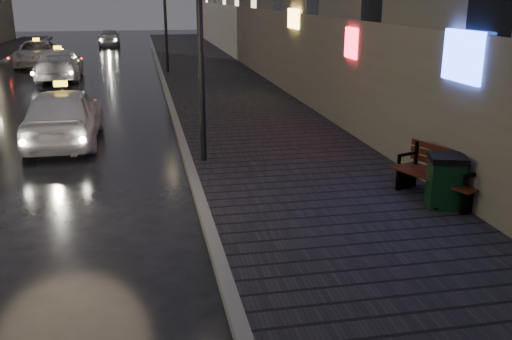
{
  "coord_description": "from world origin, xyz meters",
  "views": [
    {
      "loc": [
        0.53,
        -6.75,
        3.84
      ],
      "look_at": [
        2.44,
        2.76,
        0.85
      ],
      "focal_mm": 40.0,
      "sensor_mm": 36.0,
      "label": 1
    }
  ],
  "objects_px": {
    "lamp_far": "(165,2)",
    "trash_bin": "(446,180)",
    "taxi_near": "(64,115)",
    "taxi_mid": "(59,64)",
    "lamp_near": "(200,12)",
    "taxi_far": "(38,53)",
    "car_far": "(109,37)",
    "bench": "(441,174)"
  },
  "relations": [
    {
      "from": "lamp_near",
      "to": "taxi_far",
      "type": "height_order",
      "value": "lamp_near"
    },
    {
      "from": "car_far",
      "to": "taxi_far",
      "type": "bearing_deg",
      "value": 73.74
    },
    {
      "from": "lamp_far",
      "to": "car_far",
      "type": "bearing_deg",
      "value": 101.42
    },
    {
      "from": "taxi_mid",
      "to": "taxi_far",
      "type": "distance_m",
      "value": 6.16
    },
    {
      "from": "trash_bin",
      "to": "taxi_near",
      "type": "bearing_deg",
      "value": 155.25
    },
    {
      "from": "bench",
      "to": "lamp_near",
      "type": "bearing_deg",
      "value": 118.81
    },
    {
      "from": "lamp_near",
      "to": "taxi_near",
      "type": "xyz_separation_m",
      "value": [
        -3.4,
        2.88,
        -2.72
      ]
    },
    {
      "from": "bench",
      "to": "taxi_mid",
      "type": "relative_size",
      "value": 0.4
    },
    {
      "from": "trash_bin",
      "to": "bench",
      "type": "bearing_deg",
      "value": 90.09
    },
    {
      "from": "taxi_near",
      "to": "taxi_mid",
      "type": "xyz_separation_m",
      "value": [
        -1.65,
        12.57,
        -0.06
      ]
    },
    {
      "from": "lamp_near",
      "to": "trash_bin",
      "type": "xyz_separation_m",
      "value": [
        3.95,
        -3.87,
        -2.85
      ]
    },
    {
      "from": "lamp_far",
      "to": "trash_bin",
      "type": "distance_m",
      "value": 20.46
    },
    {
      "from": "taxi_near",
      "to": "car_far",
      "type": "distance_m",
      "value": 30.67
    },
    {
      "from": "taxi_near",
      "to": "car_far",
      "type": "height_order",
      "value": "taxi_near"
    },
    {
      "from": "trash_bin",
      "to": "car_far",
      "type": "xyz_separation_m",
      "value": [
        -7.5,
        37.43,
        0.02
      ]
    },
    {
      "from": "taxi_far",
      "to": "lamp_near",
      "type": "bearing_deg",
      "value": -76.24
    },
    {
      "from": "lamp_far",
      "to": "taxi_far",
      "type": "distance_m",
      "value": 9.16
    },
    {
      "from": "trash_bin",
      "to": "taxi_far",
      "type": "bearing_deg",
      "value": 131.14
    },
    {
      "from": "lamp_far",
      "to": "lamp_near",
      "type": "bearing_deg",
      "value": -90.0
    },
    {
      "from": "taxi_near",
      "to": "taxi_mid",
      "type": "relative_size",
      "value": 0.92
    },
    {
      "from": "car_far",
      "to": "taxi_near",
      "type": "bearing_deg",
      "value": 89.41
    },
    {
      "from": "lamp_far",
      "to": "taxi_far",
      "type": "xyz_separation_m",
      "value": [
        -6.92,
        5.32,
        -2.79
      ]
    },
    {
      "from": "trash_bin",
      "to": "taxi_mid",
      "type": "distance_m",
      "value": 21.32
    },
    {
      "from": "car_far",
      "to": "lamp_far",
      "type": "bearing_deg",
      "value": 100.56
    },
    {
      "from": "trash_bin",
      "to": "taxi_near",
      "type": "height_order",
      "value": "taxi_near"
    },
    {
      "from": "bench",
      "to": "taxi_near",
      "type": "height_order",
      "value": "taxi_near"
    },
    {
      "from": "trash_bin",
      "to": "car_far",
      "type": "relative_size",
      "value": 0.25
    },
    {
      "from": "trash_bin",
      "to": "car_far",
      "type": "height_order",
      "value": "car_far"
    },
    {
      "from": "lamp_far",
      "to": "trash_bin",
      "type": "bearing_deg",
      "value": -78.76
    },
    {
      "from": "lamp_near",
      "to": "lamp_far",
      "type": "bearing_deg",
      "value": 90.0
    },
    {
      "from": "trash_bin",
      "to": "lamp_near",
      "type": "bearing_deg",
      "value": 153.41
    },
    {
      "from": "bench",
      "to": "taxi_near",
      "type": "bearing_deg",
      "value": 118.99
    },
    {
      "from": "taxi_near",
      "to": "trash_bin",
      "type": "bearing_deg",
      "value": 138.03
    },
    {
      "from": "lamp_far",
      "to": "taxi_near",
      "type": "height_order",
      "value": "lamp_far"
    },
    {
      "from": "taxi_far",
      "to": "car_far",
      "type": "bearing_deg",
      "value": 70.4
    },
    {
      "from": "trash_bin",
      "to": "taxi_far",
      "type": "distance_m",
      "value": 27.44
    },
    {
      "from": "lamp_near",
      "to": "car_far",
      "type": "xyz_separation_m",
      "value": [
        -3.55,
        33.56,
        -2.83
      ]
    },
    {
      "from": "trash_bin",
      "to": "taxi_far",
      "type": "relative_size",
      "value": 0.19
    },
    {
      "from": "bench",
      "to": "trash_bin",
      "type": "bearing_deg",
      "value": -128.23
    },
    {
      "from": "trash_bin",
      "to": "lamp_far",
      "type": "bearing_deg",
      "value": 119.06
    },
    {
      "from": "lamp_near",
      "to": "bench",
      "type": "bearing_deg",
      "value": -40.67
    },
    {
      "from": "lamp_near",
      "to": "lamp_far",
      "type": "xyz_separation_m",
      "value": [
        0.0,
        16.0,
        0.0
      ]
    }
  ]
}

